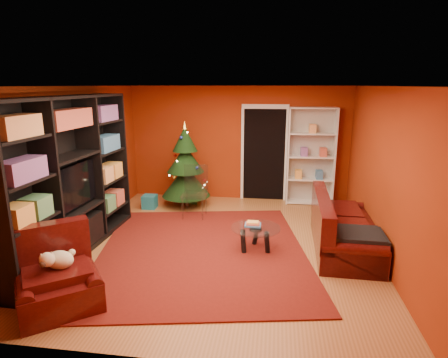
# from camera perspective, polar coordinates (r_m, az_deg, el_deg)

# --- Properties ---
(floor) EXTENTS (5.00, 5.50, 0.05)m
(floor) POSITION_cam_1_polar(r_m,az_deg,el_deg) (6.39, -0.51, -10.26)
(floor) COLOR #95592C
(floor) RESTS_ON ground
(ceiling) EXTENTS (5.00, 5.50, 0.05)m
(ceiling) POSITION_cam_1_polar(r_m,az_deg,el_deg) (5.82, -0.57, 14.22)
(ceiling) COLOR silver
(ceiling) RESTS_ON wall_back
(wall_back) EXTENTS (5.00, 0.05, 2.60)m
(wall_back) POSITION_cam_1_polar(r_m,az_deg,el_deg) (8.68, 2.20, 5.42)
(wall_back) COLOR maroon
(wall_back) RESTS_ON ground
(wall_left) EXTENTS (0.05, 5.50, 2.60)m
(wall_left) POSITION_cam_1_polar(r_m,az_deg,el_deg) (6.81, -22.05, 1.95)
(wall_left) COLOR maroon
(wall_left) RESTS_ON ground
(wall_right) EXTENTS (0.05, 5.50, 2.60)m
(wall_right) POSITION_cam_1_polar(r_m,az_deg,el_deg) (6.13, 23.49, 0.55)
(wall_right) COLOR maroon
(wall_right) RESTS_ON ground
(doorway) EXTENTS (1.06, 0.60, 2.16)m
(doorway) POSITION_cam_1_polar(r_m,az_deg,el_deg) (8.63, 6.13, 3.62)
(doorway) COLOR black
(doorway) RESTS_ON floor
(rug) EXTENTS (3.89, 4.33, 0.02)m
(rug) POSITION_cam_1_polar(r_m,az_deg,el_deg) (6.18, -3.29, -10.83)
(rug) COLOR #63160F
(rug) RESTS_ON floor
(media_unit) EXTENTS (0.58, 3.23, 2.46)m
(media_unit) POSITION_cam_1_polar(r_m,az_deg,el_deg) (6.23, -22.52, 0.20)
(media_unit) COLOR black
(media_unit) RESTS_ON floor
(christmas_tree) EXTENTS (1.40, 1.40, 1.89)m
(christmas_tree) POSITION_cam_1_polar(r_m,az_deg,el_deg) (8.19, -5.88, 2.08)
(christmas_tree) COLOR black
(christmas_tree) RESTS_ON floor
(gift_box_teal) EXTENTS (0.29, 0.29, 0.29)m
(gift_box_teal) POSITION_cam_1_polar(r_m,az_deg,el_deg) (8.33, -11.26, -3.41)
(gift_box_teal) COLOR #196D81
(gift_box_teal) RESTS_ON floor
(gift_box_green) EXTENTS (0.32, 0.32, 0.28)m
(gift_box_green) POSITION_cam_1_polar(r_m,az_deg,el_deg) (8.57, -5.10, -2.71)
(gift_box_green) COLOR #2B7839
(gift_box_green) RESTS_ON floor
(gift_box_red) EXTENTS (0.24, 0.24, 0.23)m
(gift_box_red) POSITION_cam_1_polar(r_m,az_deg,el_deg) (9.00, -6.74, -2.08)
(gift_box_red) COLOR maroon
(gift_box_red) RESTS_ON floor
(white_bookshelf) EXTENTS (1.03, 0.39, 2.21)m
(white_bookshelf) POSITION_cam_1_polar(r_m,az_deg,el_deg) (8.50, 13.10, 3.33)
(white_bookshelf) COLOR white
(white_bookshelf) RESTS_ON floor
(armchair) EXTENTS (1.39, 1.39, 0.78)m
(armchair) POSITION_cam_1_polar(r_m,az_deg,el_deg) (5.04, -24.03, -13.47)
(armchair) COLOR #330908
(armchair) RESTS_ON rug
(dog) EXTENTS (0.50, 0.48, 0.25)m
(dog) POSITION_cam_1_polar(r_m,az_deg,el_deg) (5.00, -23.74, -11.21)
(dog) COLOR beige
(dog) RESTS_ON armchair
(sofa) EXTENTS (0.99, 2.09, 0.89)m
(sofa) POSITION_cam_1_polar(r_m,az_deg,el_deg) (6.42, 17.97, -6.38)
(sofa) COLOR #330908
(sofa) RESTS_ON rug
(coffee_table) EXTENTS (0.80, 0.80, 0.50)m
(coffee_table) POSITION_cam_1_polar(r_m,az_deg,el_deg) (6.13, 4.82, -9.04)
(coffee_table) COLOR gray
(coffee_table) RESTS_ON rug
(acrylic_chair) EXTENTS (0.49, 0.54, 0.95)m
(acrylic_chair) POSITION_cam_1_polar(r_m,az_deg,el_deg) (7.52, -4.55, -2.45)
(acrylic_chair) COLOR #66605B
(acrylic_chair) RESTS_ON rug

